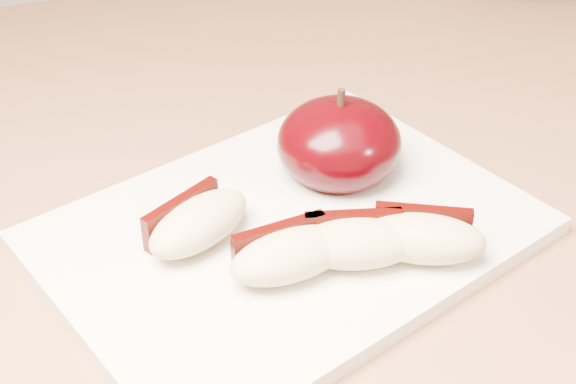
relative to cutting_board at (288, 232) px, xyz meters
name	(u,v)px	position (x,y,z in m)	size (l,w,h in m)	color
back_cabinet	(163,142)	(0.07, 0.81, -0.44)	(2.40, 0.62, 0.94)	silver
cutting_board	(288,232)	(0.00, 0.00, 0.00)	(0.28, 0.21, 0.01)	white
apple_half	(339,143)	(0.05, 0.05, 0.03)	(0.09, 0.09, 0.07)	black
apple_wedge_a	(197,222)	(-0.05, 0.01, 0.02)	(0.08, 0.07, 0.03)	beige
apple_wedge_b	(289,254)	(-0.01, -0.04, 0.02)	(0.07, 0.04, 0.03)	beige
apple_wedge_c	(356,242)	(0.03, -0.04, 0.02)	(0.08, 0.05, 0.03)	beige
apple_wedge_d	(423,237)	(0.06, -0.05, 0.02)	(0.08, 0.06, 0.03)	beige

